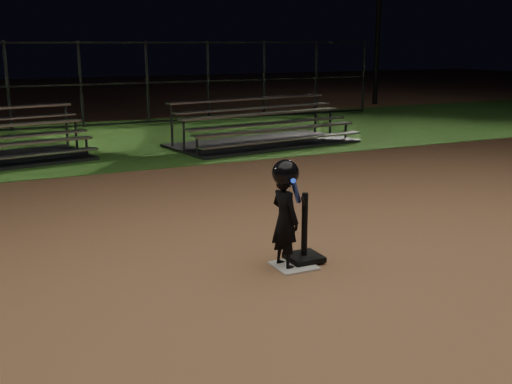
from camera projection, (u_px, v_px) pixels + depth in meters
name	position (u px, v px, depth m)	size (l,w,h in m)	color
ground	(294.00, 267.00, 6.97)	(80.00, 80.00, 0.00)	#9D6B47
grass_strip	(105.00, 141.00, 15.75)	(60.00, 8.00, 0.01)	#2C5A1D
home_plate	(294.00, 266.00, 6.97)	(0.45, 0.45, 0.02)	beige
batting_tee	(304.00, 248.00, 7.09)	(0.38, 0.38, 0.79)	black
child_batter	(285.00, 211.00, 6.81)	(0.44, 0.60, 1.23)	black
bleacher_right	(263.00, 136.00, 15.16)	(4.76, 2.80, 1.10)	#A2A2A6
backstop_fence	(81.00, 85.00, 18.08)	(20.08, 0.08, 2.50)	#38383D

